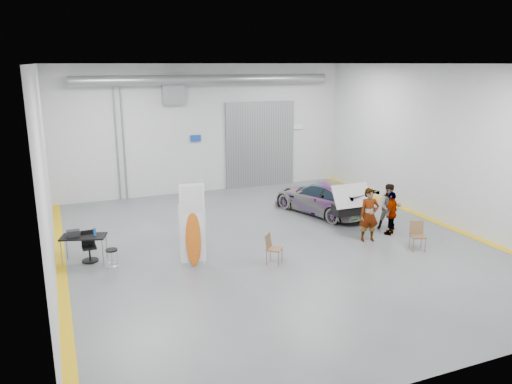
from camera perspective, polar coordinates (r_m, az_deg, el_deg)
name	(u,v)px	position (r m, az deg, el deg)	size (l,w,h in m)	color
ground	(275,244)	(17.20, 2.17, -5.97)	(16.00, 16.00, 0.00)	#57585E
room_shell	(257,118)	(18.35, 0.07, 8.45)	(14.02, 16.18, 6.01)	silver
sedan_car	(322,198)	(20.67, 7.60, -0.64)	(1.84, 4.52, 1.31)	silver
person_a	(369,215)	(17.66, 12.81, -2.56)	(0.68, 0.45, 1.88)	#816446
person_b	(390,207)	(19.09, 15.03, -1.65)	(0.85, 0.65, 1.73)	slate
person_c	(391,213)	(18.56, 15.22, -2.35)	(0.92, 0.38, 1.59)	olive
surfboard_display	(194,231)	(15.20, -7.09, -4.45)	(0.77, 0.29, 2.73)	white
folding_chair_near	(274,254)	(15.51, 2.09, -7.15)	(0.62, 0.71, 0.94)	brown
folding_chair_far	(417,242)	(17.39, 17.94, -5.42)	(0.59, 0.62, 0.96)	brown
shop_stool	(112,261)	(15.48, -16.11, -7.55)	(0.37, 0.37, 0.72)	black
work_table	(81,236)	(16.34, -19.40, -4.79)	(1.48, 1.04, 1.10)	gray
office_chair	(89,248)	(16.49, -18.53, -6.12)	(0.51, 0.51, 0.95)	black
trunk_lid	(350,193)	(18.85, 10.70, -0.14)	(1.53, 0.93, 0.04)	silver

